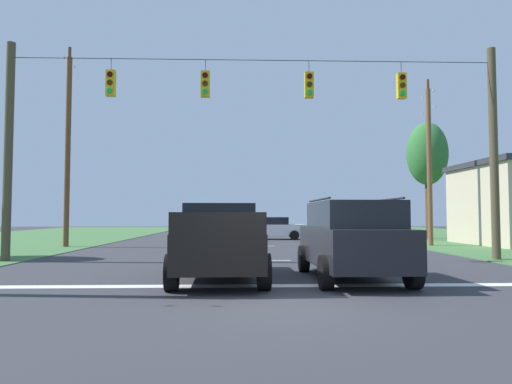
{
  "coord_description": "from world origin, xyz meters",
  "views": [
    {
      "loc": [
        -0.55,
        -8.57,
        1.63
      ],
      "look_at": [
        0.04,
        9.83,
        2.58
      ],
      "focal_mm": 32.08,
      "sensor_mm": 36.0,
      "label": 1
    }
  ],
  "objects_px": {
    "pickup_truck": "(219,241)",
    "overhead_signal_span": "(256,139)",
    "utility_pole_near_left": "(68,148)",
    "suv_black": "(351,238)",
    "distant_car_crossing_white": "(273,228)",
    "utility_pole_mid_right": "(429,161)",
    "tree_roadside_far_right": "(427,155)"
  },
  "relations": [
    {
      "from": "overhead_signal_span",
      "to": "suv_black",
      "type": "bearing_deg",
      "value": -64.72
    },
    {
      "from": "pickup_truck",
      "to": "utility_pole_mid_right",
      "type": "bearing_deg",
      "value": 48.91
    },
    {
      "from": "suv_black",
      "to": "utility_pole_mid_right",
      "type": "height_order",
      "value": "utility_pole_mid_right"
    },
    {
      "from": "overhead_signal_span",
      "to": "utility_pole_near_left",
      "type": "height_order",
      "value": "utility_pole_near_left"
    },
    {
      "from": "suv_black",
      "to": "distant_car_crossing_white",
      "type": "xyz_separation_m",
      "value": [
        -0.64,
        19.74,
        -0.27
      ]
    },
    {
      "from": "pickup_truck",
      "to": "utility_pole_mid_right",
      "type": "xyz_separation_m",
      "value": [
        10.75,
        12.33,
        3.61
      ]
    },
    {
      "from": "suv_black",
      "to": "utility_pole_near_left",
      "type": "xyz_separation_m",
      "value": [
        -11.86,
        12.29,
        4.09
      ]
    },
    {
      "from": "overhead_signal_span",
      "to": "utility_pole_near_left",
      "type": "xyz_separation_m",
      "value": [
        -9.57,
        7.43,
        0.74
      ]
    },
    {
      "from": "distant_car_crossing_white",
      "to": "utility_pole_near_left",
      "type": "relative_size",
      "value": 0.42
    },
    {
      "from": "suv_black",
      "to": "tree_roadside_far_right",
      "type": "height_order",
      "value": "tree_roadside_far_right"
    },
    {
      "from": "distant_car_crossing_white",
      "to": "utility_pole_mid_right",
      "type": "bearing_deg",
      "value": -41.66
    },
    {
      "from": "suv_black",
      "to": "utility_pole_near_left",
      "type": "height_order",
      "value": "utility_pole_near_left"
    },
    {
      "from": "pickup_truck",
      "to": "overhead_signal_span",
      "type": "bearing_deg",
      "value": 76.5
    },
    {
      "from": "utility_pole_mid_right",
      "to": "tree_roadside_far_right",
      "type": "relative_size",
      "value": 1.12
    },
    {
      "from": "utility_pole_mid_right",
      "to": "tree_roadside_far_right",
      "type": "height_order",
      "value": "utility_pole_mid_right"
    },
    {
      "from": "distant_car_crossing_white",
      "to": "overhead_signal_span",
      "type": "bearing_deg",
      "value": -96.36
    },
    {
      "from": "pickup_truck",
      "to": "distant_car_crossing_white",
      "type": "xyz_separation_m",
      "value": [
        2.75,
        19.44,
        -0.18
      ]
    },
    {
      "from": "utility_pole_mid_right",
      "to": "utility_pole_near_left",
      "type": "xyz_separation_m",
      "value": [
        -19.22,
        -0.34,
        0.57
      ]
    },
    {
      "from": "suv_black",
      "to": "distant_car_crossing_white",
      "type": "bearing_deg",
      "value": 91.85
    },
    {
      "from": "suv_black",
      "to": "pickup_truck",
      "type": "bearing_deg",
      "value": 174.93
    },
    {
      "from": "tree_roadside_far_right",
      "to": "pickup_truck",
      "type": "bearing_deg",
      "value": -125.09
    },
    {
      "from": "distant_car_crossing_white",
      "to": "suv_black",
      "type": "bearing_deg",
      "value": -88.15
    },
    {
      "from": "overhead_signal_span",
      "to": "distant_car_crossing_white",
      "type": "relative_size",
      "value": 4.08
    },
    {
      "from": "overhead_signal_span",
      "to": "pickup_truck",
      "type": "xyz_separation_m",
      "value": [
        -1.1,
        -4.56,
        -3.44
      ]
    },
    {
      "from": "overhead_signal_span",
      "to": "tree_roadside_far_right",
      "type": "distance_m",
      "value": 19.24
    },
    {
      "from": "suv_black",
      "to": "utility_pole_mid_right",
      "type": "relative_size",
      "value": 0.53
    },
    {
      "from": "pickup_truck",
      "to": "suv_black",
      "type": "xyz_separation_m",
      "value": [
        3.39,
        -0.3,
        0.09
      ]
    },
    {
      "from": "overhead_signal_span",
      "to": "tree_roadside_far_right",
      "type": "bearing_deg",
      "value": 49.75
    },
    {
      "from": "utility_pole_mid_right",
      "to": "utility_pole_near_left",
      "type": "relative_size",
      "value": 0.86
    },
    {
      "from": "distant_car_crossing_white",
      "to": "tree_roadside_far_right",
      "type": "xyz_separation_m",
      "value": [
        10.74,
        -0.23,
        5.07
      ]
    },
    {
      "from": "distant_car_crossing_white",
      "to": "utility_pole_mid_right",
      "type": "height_order",
      "value": "utility_pole_mid_right"
    },
    {
      "from": "overhead_signal_span",
      "to": "suv_black",
      "type": "height_order",
      "value": "overhead_signal_span"
    }
  ]
}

